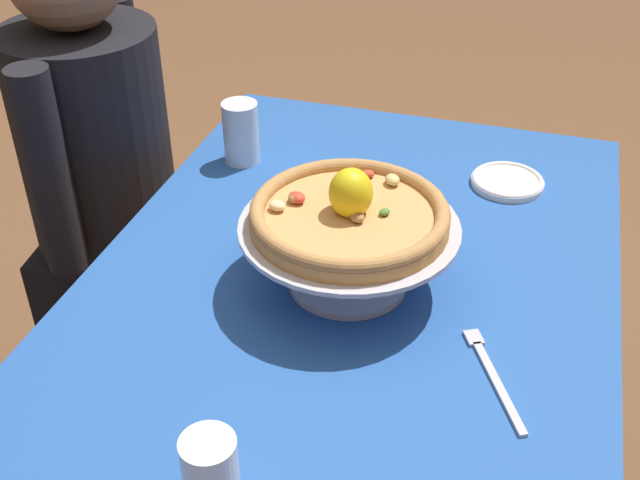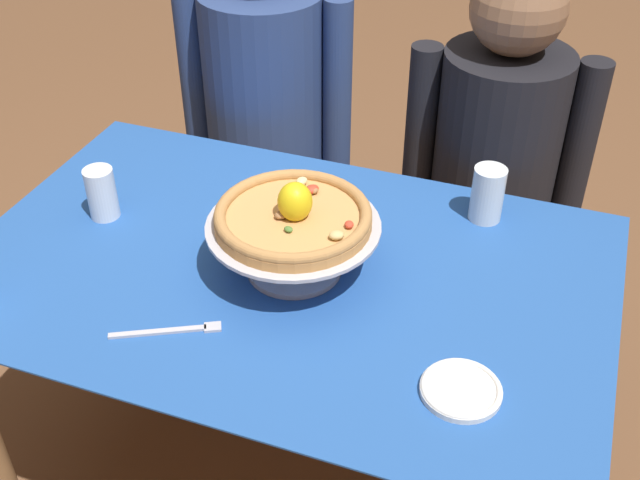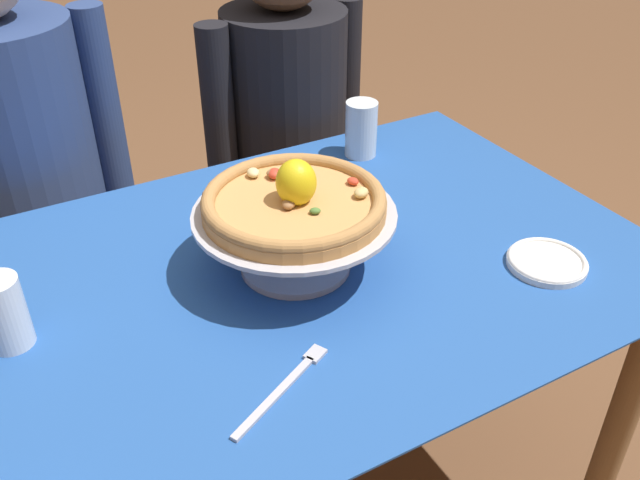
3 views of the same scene
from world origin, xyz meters
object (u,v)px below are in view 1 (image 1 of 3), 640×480
object	(u,v)px
water_glass_back_right	(241,136)
dinner_fork	(492,373)
pizza	(346,212)
pizza_stand	(346,245)
diner_right	(105,200)
side_plate	(507,181)

from	to	relation	value
water_glass_back_right	dinner_fork	bearing A→B (deg)	-130.26
water_glass_back_right	pizza	bearing A→B (deg)	-136.96
pizza_stand	diner_right	distance (m)	0.74
pizza	diner_right	bearing A→B (deg)	64.37
diner_right	pizza_stand	bearing A→B (deg)	-115.68
side_plate	pizza_stand	bearing A→B (deg)	150.41
pizza_stand	dinner_fork	distance (m)	0.30
pizza	dinner_fork	xyz separation A→B (m)	(-0.15, -0.26, -0.13)
pizza_stand	side_plate	bearing A→B (deg)	-29.59
dinner_fork	water_glass_back_right	bearing A→B (deg)	49.74
water_glass_back_right	dinner_fork	world-z (taller)	water_glass_back_right
dinner_fork	pizza_stand	bearing A→B (deg)	60.20
water_glass_back_right	side_plate	distance (m)	0.54
dinner_fork	side_plate	bearing A→B (deg)	3.65
pizza	dinner_fork	bearing A→B (deg)	-119.91
dinner_fork	diner_right	distance (m)	1.02
water_glass_back_right	side_plate	bearing A→B (deg)	-83.86
side_plate	dinner_fork	size ratio (longest dim) A/B	0.73
pizza_stand	side_plate	xyz separation A→B (m)	(0.39, -0.22, -0.07)
side_plate	pizza	bearing A→B (deg)	150.35
diner_right	dinner_fork	bearing A→B (deg)	-116.89
pizza	water_glass_back_right	bearing A→B (deg)	43.04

